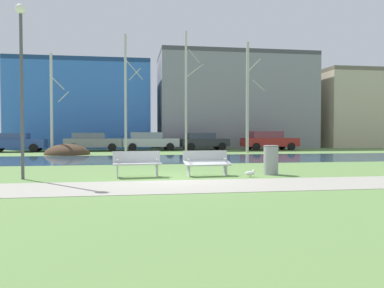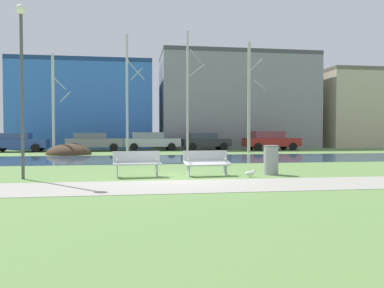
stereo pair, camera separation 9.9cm
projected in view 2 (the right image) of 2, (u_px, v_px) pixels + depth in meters
ground_plane at (157, 158)px, 22.14m from camera, size 120.00×120.00×0.00m
paved_path_strip at (181, 186)px, 10.52m from camera, size 60.00×2.60×0.01m
river_band at (158, 159)px, 21.35m from camera, size 80.00×7.17×0.01m
soil_mound at (69, 154)px, 25.72m from camera, size 3.00×3.08×1.45m
bench_left at (137, 163)px, 12.72m from camera, size 1.64×0.68×0.87m
bench_right at (206, 162)px, 13.07m from camera, size 1.64×0.68×0.87m
trash_bin at (271, 159)px, 13.44m from camera, size 0.54×0.54×1.04m
seagull at (250, 173)px, 12.73m from camera, size 0.39×0.14×0.24m
streetlamp at (22, 64)px, 12.07m from camera, size 0.32×0.32×5.58m
birch_far_left at (54, 103)px, 26.03m from camera, size 1.30×2.11×6.93m
birch_left at (128, 93)px, 27.19m from camera, size 1.35×2.35×8.54m
birch_center_left at (188, 91)px, 27.89m from camera, size 1.38×2.32×8.97m
birch_center at (249, 96)px, 27.89m from camera, size 1.45×2.32×8.16m
parked_van_nearest_blue at (17, 142)px, 29.16m from camera, size 4.36×2.21×1.45m
parked_sedan_second_grey at (94, 141)px, 30.28m from camera, size 4.52×2.12×1.47m
parked_hatch_third_silver at (151, 141)px, 31.55m from camera, size 4.70×2.28×1.51m
parked_wagon_fourth_dark at (205, 141)px, 32.20m from camera, size 4.12×2.18×1.46m
parked_suv_fifth_red at (270, 140)px, 32.04m from camera, size 4.76×2.21×1.60m
building_blue_store at (85, 106)px, 36.79m from camera, size 12.75×7.08×8.21m
building_grey_warehouse at (236, 102)px, 38.02m from camera, size 15.02×7.16×9.20m
building_beige_block at (367, 109)px, 39.57m from camera, size 10.47×6.52×7.84m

